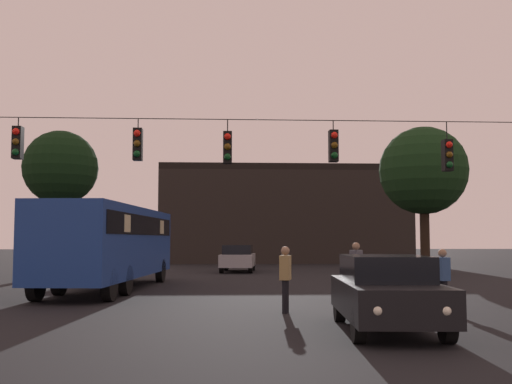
# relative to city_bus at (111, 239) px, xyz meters

# --- Properties ---
(ground_plane) EXTENTS (168.00, 168.00, 0.00)m
(ground_plane) POSITION_rel_city_bus_xyz_m (4.41, 6.14, -1.87)
(ground_plane) COLOR black
(ground_plane) RESTS_ON ground
(overhead_signal_span) EXTENTS (18.38, 0.44, 6.11)m
(overhead_signal_span) POSITION_rel_city_bus_xyz_m (4.43, -4.86, 1.74)
(overhead_signal_span) COLOR black
(overhead_signal_span) RESTS_ON ground
(city_bus) EXTENTS (3.38, 11.17, 3.00)m
(city_bus) POSITION_rel_city_bus_xyz_m (0.00, 0.00, 0.00)
(city_bus) COLOR navy
(city_bus) RESTS_ON ground
(car_near_right) EXTENTS (2.09, 4.43, 1.52)m
(car_near_right) POSITION_rel_city_bus_xyz_m (7.48, -10.38, -1.07)
(car_near_right) COLOR black
(car_near_right) RESTS_ON ground
(car_far_left) EXTENTS (2.20, 4.46, 1.52)m
(car_far_left) POSITION_rel_city_bus_xyz_m (4.94, 11.91, -1.07)
(car_far_left) COLOR #99999E
(car_far_left) RESTS_ON ground
(pedestrian_crossing_left) EXTENTS (0.36, 0.42, 1.76)m
(pedestrian_crossing_left) POSITION_rel_city_bus_xyz_m (8.20, -4.29, -0.86)
(pedestrian_crossing_left) COLOR black
(pedestrian_crossing_left) RESTS_ON ground
(pedestrian_crossing_center) EXTENTS (0.34, 0.42, 1.67)m
(pedestrian_crossing_center) POSITION_rel_city_bus_xyz_m (5.73, -7.29, -0.92)
(pedestrian_crossing_center) COLOR black
(pedestrian_crossing_center) RESTS_ON ground
(pedestrian_near_bus) EXTENTS (0.30, 0.40, 1.60)m
(pedestrian_near_bus) POSITION_rel_city_bus_xyz_m (9.81, -7.23, -0.97)
(pedestrian_near_bus) COLOR black
(pedestrian_near_bus) RESTS_ON ground
(corner_building) EXTENTS (19.40, 11.80, 7.60)m
(corner_building) POSITION_rel_city_bus_xyz_m (8.92, 28.46, 1.93)
(corner_building) COLOR black
(corner_building) RESTS_ON ground
(tree_left_silhouette) EXTENTS (4.79, 4.79, 7.98)m
(tree_left_silhouette) POSITION_rel_city_bus_xyz_m (15.01, 9.66, 3.69)
(tree_left_silhouette) COLOR black
(tree_left_silhouette) RESTS_ON ground
(tree_behind_building) EXTENTS (3.81, 3.81, 7.44)m
(tree_behind_building) POSITION_rel_city_bus_xyz_m (-4.28, 8.83, 3.59)
(tree_behind_building) COLOR black
(tree_behind_building) RESTS_ON ground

